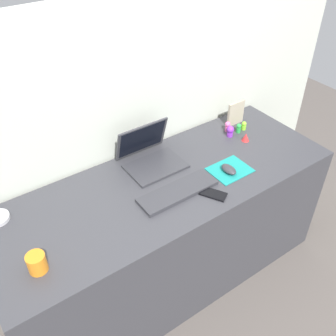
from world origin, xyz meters
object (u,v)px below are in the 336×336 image
at_px(mouse, 229,169).
at_px(coffee_mug, 37,263).
at_px(keyboard, 178,191).
at_px(toy_figurine_purple, 230,131).
at_px(laptop, 149,154).
at_px(toy_figurine_red, 246,137).
at_px(picture_frame, 236,113).
at_px(toy_figurine_pink, 228,126).
at_px(cell_phone, 213,194).
at_px(toy_figurine_green, 239,128).
at_px(toy_figurine_lime, 244,126).

xyz_separation_m(mouse, coffee_mug, (-1.03, -0.02, 0.02)).
relative_size(keyboard, toy_figurine_purple, 6.08).
distance_m(laptop, toy_figurine_purple, 0.53).
xyz_separation_m(keyboard, mouse, (0.31, -0.02, 0.01)).
distance_m(mouse, toy_figurine_red, 0.32).
bearing_deg(picture_frame, toy_figurine_purple, -144.05).
height_order(laptop, toy_figurine_purple, laptop).
bearing_deg(keyboard, coffee_mug, -176.25).
relative_size(picture_frame, toy_figurine_red, 3.05).
bearing_deg(toy_figurine_pink, toy_figurine_red, -83.38).
bearing_deg(laptop, cell_phone, -74.53).
height_order(toy_figurine_purple, toy_figurine_pink, toy_figurine_purple).
relative_size(toy_figurine_red, toy_figurine_green, 0.85).
distance_m(laptop, toy_figurine_lime, 0.65).
distance_m(coffee_mug, toy_figurine_pink, 1.34).
height_order(laptop, toy_figurine_pink, laptop).
relative_size(coffee_mug, toy_figurine_red, 1.69).
bearing_deg(coffee_mug, toy_figurine_pink, 14.21).
distance_m(toy_figurine_purple, toy_figurine_pink, 0.06).
bearing_deg(toy_figurine_pink, toy_figurine_purple, -116.15).
distance_m(toy_figurine_lime, toy_figurine_green, 0.05).
bearing_deg(toy_figurine_red, laptop, 165.30).
bearing_deg(toy_figurine_purple, toy_figurine_pink, 63.85).
height_order(toy_figurine_lime, toy_figurine_red, toy_figurine_lime).
height_order(mouse, toy_figurine_green, toy_figurine_green).
relative_size(laptop, keyboard, 0.73).
bearing_deg(toy_figurine_green, laptop, 174.43).
distance_m(mouse, toy_figurine_pink, 0.40).
distance_m(picture_frame, toy_figurine_purple, 0.15).
relative_size(keyboard, mouse, 4.27).
xyz_separation_m(toy_figurine_lime, toy_figurine_red, (-0.08, -0.09, -0.00)).
relative_size(cell_phone, toy_figurine_purple, 1.90).
xyz_separation_m(coffee_mug, toy_figurine_green, (1.34, 0.28, -0.01)).
distance_m(cell_phone, toy_figurine_lime, 0.64).
xyz_separation_m(picture_frame, toy_figurine_red, (-0.08, -0.17, -0.05)).
bearing_deg(toy_figurine_pink, keyboard, -153.94).
distance_m(toy_figurine_purple, toy_figurine_green, 0.07).
relative_size(cell_phone, toy_figurine_green, 2.20).
bearing_deg(laptop, mouse, -47.38).
bearing_deg(toy_figurine_pink, picture_frame, 20.15).
bearing_deg(toy_figurine_purple, coffee_mug, -167.71).
relative_size(coffee_mug, toy_figurine_green, 1.43).
bearing_deg(cell_phone, toy_figurine_purple, 9.82).
distance_m(toy_figurine_red, toy_figurine_green, 0.10).
relative_size(coffee_mug, toy_figurine_pink, 1.31).
distance_m(mouse, coffee_mug, 1.03).
bearing_deg(picture_frame, coffee_mug, -165.38).
height_order(keyboard, toy_figurine_purple, toy_figurine_purple).
relative_size(mouse, cell_phone, 0.75).
relative_size(mouse, toy_figurine_lime, 1.75).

